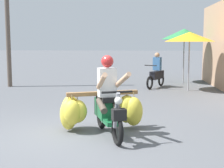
{
  "coord_description": "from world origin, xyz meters",
  "views": [
    {
      "loc": [
        1.26,
        -6.03,
        1.84
      ],
      "look_at": [
        0.76,
        1.24,
        0.9
      ],
      "focal_mm": 53.03,
      "sensor_mm": 36.0,
      "label": 1
    }
  ],
  "objects_px": {
    "motorbike_distant_ahead_left": "(157,73)",
    "utility_pole": "(7,4)",
    "market_umbrella_near_shop": "(190,37)",
    "market_umbrella_further_along": "(184,34)",
    "motorbike_main_loaded": "(99,108)"
  },
  "relations": [
    {
      "from": "motorbike_main_loaded",
      "to": "motorbike_distant_ahead_left",
      "type": "xyz_separation_m",
      "value": [
        1.59,
        6.7,
        0.07
      ]
    },
    {
      "from": "motorbike_main_loaded",
      "to": "market_umbrella_near_shop",
      "type": "xyz_separation_m",
      "value": [
        2.72,
        5.9,
        1.51
      ]
    },
    {
      "from": "utility_pole",
      "to": "motorbike_main_loaded",
      "type": "bearing_deg",
      "value": -56.13
    },
    {
      "from": "market_umbrella_near_shop",
      "to": "motorbike_distant_ahead_left",
      "type": "bearing_deg",
      "value": 144.83
    },
    {
      "from": "market_umbrella_further_along",
      "to": "utility_pole",
      "type": "relative_size",
      "value": 0.36
    },
    {
      "from": "market_umbrella_near_shop",
      "to": "market_umbrella_further_along",
      "type": "relative_size",
      "value": 0.91
    },
    {
      "from": "market_umbrella_further_along",
      "to": "motorbike_main_loaded",
      "type": "bearing_deg",
      "value": -109.11
    },
    {
      "from": "motorbike_distant_ahead_left",
      "to": "market_umbrella_further_along",
      "type": "height_order",
      "value": "market_umbrella_further_along"
    },
    {
      "from": "motorbike_distant_ahead_left",
      "to": "market_umbrella_near_shop",
      "type": "height_order",
      "value": "market_umbrella_near_shop"
    },
    {
      "from": "motorbike_distant_ahead_left",
      "to": "market_umbrella_further_along",
      "type": "relative_size",
      "value": 0.62
    },
    {
      "from": "motorbike_distant_ahead_left",
      "to": "market_umbrella_near_shop",
      "type": "bearing_deg",
      "value": -35.17
    },
    {
      "from": "motorbike_distant_ahead_left",
      "to": "market_umbrella_near_shop",
      "type": "relative_size",
      "value": 0.67
    },
    {
      "from": "motorbike_distant_ahead_left",
      "to": "utility_pole",
      "type": "bearing_deg",
      "value": -178.47
    },
    {
      "from": "market_umbrella_further_along",
      "to": "market_umbrella_near_shop",
      "type": "bearing_deg",
      "value": -93.68
    },
    {
      "from": "motorbike_main_loaded",
      "to": "motorbike_distant_ahead_left",
      "type": "height_order",
      "value": "motorbike_main_loaded"
    }
  ]
}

